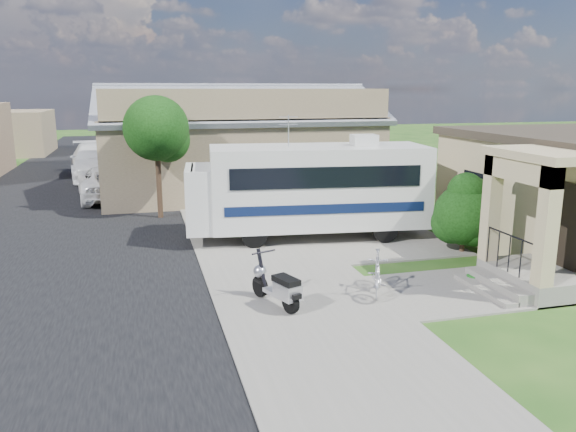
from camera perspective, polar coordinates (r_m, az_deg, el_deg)
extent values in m
plane|color=#184111|center=(13.96, 4.64, -7.30)|extent=(120.00, 120.00, 0.00)
cube|color=black|center=(23.06, -22.11, -0.13)|extent=(9.00, 80.00, 0.02)
cube|color=slate|center=(23.10, -5.95, 0.83)|extent=(4.00, 80.00, 0.06)
cube|color=slate|center=(18.48, 4.42, -2.18)|extent=(7.00, 6.00, 0.05)
cube|color=slate|center=(14.37, 17.46, -7.17)|extent=(4.00, 3.00, 0.05)
cube|color=black|center=(18.27, 18.30, 2.41)|extent=(0.04, 1.10, 1.20)
cube|color=black|center=(15.18, 26.41, -0.87)|extent=(0.04, 0.95, 2.10)
cube|color=slate|center=(15.02, 23.66, -5.89)|extent=(1.60, 2.40, 0.50)
cube|color=slate|center=(14.47, 20.49, -6.70)|extent=(0.40, 2.16, 0.32)
cube|color=slate|center=(14.30, 19.31, -7.17)|extent=(0.35, 2.16, 0.16)
cube|color=tan|center=(15.05, 19.94, 0.77)|extent=(0.35, 0.35, 2.70)
cube|color=tan|center=(13.46, 24.84, -1.01)|extent=(0.35, 0.35, 2.70)
cube|color=tan|center=(14.06, 22.63, 4.31)|extent=(0.35, 2.40, 0.50)
cube|color=tan|center=(14.53, 25.35, 5.70)|extent=(2.10, 2.70, 0.20)
cylinder|color=black|center=(14.27, 21.70, -1.86)|extent=(0.04, 1.70, 0.04)
cube|color=brown|center=(26.88, -5.26, 6.35)|extent=(12.00, 8.00, 3.60)
cube|color=#585C64|center=(24.76, -4.58, 11.27)|extent=(12.50, 4.40, 1.78)
cube|color=#585C64|center=(28.70, -6.04, 11.44)|extent=(12.50, 4.40, 1.78)
cube|color=#585C64|center=(26.72, -5.39, 12.86)|extent=(12.50, 0.50, 0.22)
cube|color=brown|center=(22.89, -3.71, 11.16)|extent=(11.76, 0.20, 1.30)
cylinder|color=black|center=(21.60, -13.00, 3.90)|extent=(0.20, 0.20, 3.15)
sphere|color=black|center=(21.41, -13.24, 8.67)|extent=(2.40, 2.40, 2.40)
sphere|color=black|center=(21.65, -12.14, 7.57)|extent=(1.68, 1.68, 1.68)
cylinder|color=black|center=(31.51, -13.67, 6.70)|extent=(0.20, 0.20, 3.29)
sphere|color=black|center=(31.38, -13.85, 10.11)|extent=(2.40, 2.40, 2.40)
sphere|color=black|center=(31.61, -13.08, 9.31)|extent=(1.68, 1.68, 1.68)
cylinder|color=black|center=(40.49, -13.98, 7.75)|extent=(0.20, 0.20, 3.01)
sphere|color=black|center=(40.39, -14.11, 10.18)|extent=(2.40, 2.40, 2.40)
sphere|color=black|center=(40.61, -13.51, 9.62)|extent=(1.68, 1.68, 1.68)
cube|color=beige|center=(18.21, 3.12, 3.09)|extent=(7.12, 3.19, 2.56)
cube|color=beige|center=(17.89, -9.04, 1.81)|extent=(1.04, 2.41, 1.97)
cube|color=black|center=(17.80, -9.68, 3.51)|extent=(0.29, 2.09, 0.89)
cube|color=black|center=(16.93, 3.99, 3.92)|extent=(5.83, 0.66, 0.64)
cube|color=black|center=(19.35, 2.39, 5.05)|extent=(5.83, 0.66, 0.64)
cube|color=#0B1537|center=(17.11, 3.94, 0.70)|extent=(6.17, 0.69, 0.30)
cube|color=#0B1537|center=(19.50, 2.36, 2.21)|extent=(6.17, 0.69, 0.30)
cube|color=beige|center=(18.38, 7.73, 7.67)|extent=(0.86, 0.77, 0.34)
cylinder|color=#B3B2BB|center=(17.82, 0.05, 8.64)|extent=(0.04, 0.04, 0.99)
cylinder|color=black|center=(17.11, -3.46, -1.94)|extent=(0.81, 0.36, 0.79)
cylinder|color=black|center=(19.21, -4.05, -0.31)|extent=(0.81, 0.36, 0.79)
cylinder|color=black|center=(17.94, 9.83, -1.41)|extent=(0.81, 0.36, 0.79)
cylinder|color=black|center=(19.95, 7.89, 0.09)|extent=(0.81, 0.36, 0.79)
cylinder|color=black|center=(17.50, 17.30, -2.46)|extent=(0.14, 0.14, 0.72)
sphere|color=black|center=(17.32, 17.47, 0.12)|extent=(1.79, 1.79, 1.79)
sphere|color=black|center=(17.66, 18.08, 1.50)|extent=(1.43, 1.43, 1.43)
sphere|color=black|center=(17.38, 16.35, -0.67)|extent=(1.25, 1.25, 1.25)
sphere|color=black|center=(17.27, 18.37, -1.20)|extent=(1.08, 1.08, 1.08)
sphere|color=black|center=(17.18, 17.63, 2.45)|extent=(1.08, 1.08, 1.08)
cylinder|color=black|center=(12.20, 0.26, -8.75)|extent=(0.30, 0.51, 0.49)
cylinder|color=black|center=(13.15, -2.85, -7.14)|extent=(0.30, 0.51, 0.49)
cube|color=#B3B2BB|center=(12.60, -1.22, -7.71)|extent=(0.53, 0.69, 0.09)
cube|color=#B3B2BB|center=(12.20, -0.05, -7.62)|extent=(0.57, 0.71, 0.33)
cube|color=black|center=(12.17, -0.20, -6.56)|extent=(0.54, 0.74, 0.13)
cube|color=black|center=(12.00, 0.72, -8.10)|extent=(0.27, 0.28, 0.11)
cylinder|color=black|center=(12.95, -2.69, -5.38)|extent=(0.21, 0.38, 0.93)
sphere|color=#B3B2BB|center=(13.03, -2.87, -5.62)|extent=(0.31, 0.31, 0.31)
sphere|color=black|center=(13.10, -3.08, -5.52)|extent=(0.13, 0.13, 0.13)
cylinder|color=black|center=(12.75, -2.49, -3.68)|extent=(0.59, 0.25, 0.04)
cube|color=black|center=(13.11, -2.86, -6.59)|extent=(0.25, 0.35, 0.07)
imported|color=#B3B2BB|center=(13.44, 9.04, -5.96)|extent=(1.11, 1.71, 1.00)
imported|color=white|center=(26.26, -17.81, 3.31)|extent=(3.06, 5.60, 1.49)
imported|color=white|center=(32.51, -18.90, 5.30)|extent=(3.34, 6.75, 1.89)
cylinder|color=#146716|center=(15.03, 18.33, -6.13)|extent=(0.35, 0.35, 0.16)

